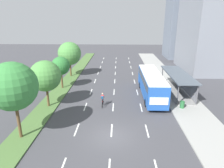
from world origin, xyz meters
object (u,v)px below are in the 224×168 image
Objects in this scene: bus_shelter at (179,81)px; bus at (151,82)px; median_tree_second at (45,76)px; cyclist at (102,100)px; trash_bin at (182,105)px; median_tree_third at (61,66)px; median_tree_nearest at (13,87)px; median_tree_fourth at (70,54)px.

bus_shelter is 4.50m from bus.
cyclist is at bearing 3.82° from median_tree_second.
cyclist is 9.82m from trash_bin.
trash_bin is (9.80, -0.61, -0.22)m from cyclist.
trash_bin is (16.71, -7.02, -3.07)m from median_tree_third.
median_tree_second is 6.78× the size of trash_bin.
median_tree_third is at bearing 89.63° from median_tree_nearest.
median_tree_third reaches higher than cyclist.
median_tree_third is 18.38m from trash_bin.
cyclist reaches higher than trash_bin.
median_tree_fourth is (-0.35, 13.73, 0.39)m from median_tree_second.
median_tree_fourth is at bearing 91.48° from median_tree_second.
bus is (-4.28, -1.38, 0.20)m from bus_shelter.
cyclist is (-6.60, -3.48, -1.28)m from bus.
median_tree_fourth is 7.55× the size of trash_bin.
bus_shelter is 17.94m from median_tree_third.
median_tree_second is 0.90× the size of median_tree_fourth.
cyclist is at bearing 46.30° from median_tree_nearest.
bus is 6.20× the size of cyclist.
median_tree_nearest is 18.63m from trash_bin.
median_tree_third reaches higher than bus.
bus is 17.62m from median_tree_nearest.
median_tree_second is at bearing -163.24° from bus_shelter.
bus is 13.91m from median_tree_third.
median_tree_second is at bearing -163.61° from bus.
median_tree_third is at bearing 137.12° from cyclist.
bus reaches higher than trash_bin.
median_tree_fourth is 22.22m from trash_bin.
median_tree_second is at bearing -176.18° from cyclist.
trash_bin is (16.57, -0.15, -3.43)m from median_tree_second.
median_tree_fourth is at bearing 90.37° from median_tree_nearest.
median_tree_second is at bearing 179.47° from trash_bin.
median_tree_third is at bearing 175.02° from bus_shelter.
cyclist is at bearing -42.88° from median_tree_third.
median_tree_nearest is (-13.59, -10.80, 2.98)m from bus.
median_tree_second is (-6.77, -0.45, 3.21)m from cyclist.
bus is at bearing -162.07° from bus_shelter.
trash_bin is (16.79, 6.71, -4.48)m from median_tree_nearest.
median_tree_fourth reaches higher than bus_shelter.
cyclist is 2.14× the size of trash_bin.
bus is at bearing -35.52° from median_tree_fourth.
median_tree_fourth is at bearing 91.85° from median_tree_third.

